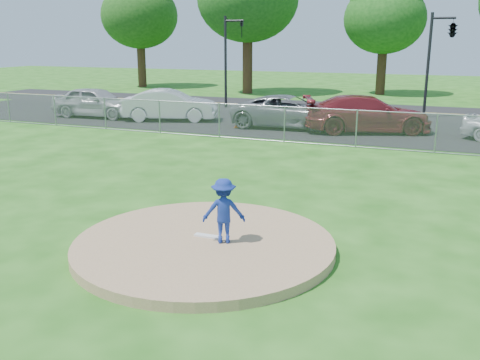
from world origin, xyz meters
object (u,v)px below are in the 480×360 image
object	(u,v)px
tree_center	(385,8)
parked_car_darkred	(367,114)
pitcher	(224,211)
traffic_signal_center	(450,31)
parked_car_silver	(96,102)
traffic_signal_left	(229,53)
parked_car_gray	(289,112)
parked_car_white	(170,105)
tree_far_left	(139,5)
traffic_cone	(239,120)

from	to	relation	value
tree_center	parked_car_darkred	world-z (taller)	tree_center
pitcher	parked_car_darkred	xyz separation A→B (m)	(0.39, 15.76, -0.01)
pitcher	traffic_signal_center	bearing A→B (deg)	-121.45
tree_center	parked_car_darkred	xyz separation A→B (m)	(1.81, -18.18, -5.61)
parked_car_silver	traffic_signal_left	bearing A→B (deg)	-40.35
parked_car_gray	parked_car_darkred	world-z (taller)	parked_car_darkred
pitcher	parked_car_white	bearing A→B (deg)	-79.78
tree_far_left	parked_car_darkred	bearing A→B (deg)	-36.97
traffic_signal_left	pitcher	bearing A→B (deg)	-67.28
pitcher	parked_car_silver	xyz separation A→B (m)	(-14.34, 15.16, -0.03)
tree_far_left	parked_car_white	world-z (taller)	tree_far_left
tree_far_left	traffic_signal_center	xyz separation A→B (m)	(25.97, -11.00, -2.45)
traffic_signal_center	pitcher	xyz separation A→B (m)	(-3.55, -21.93, -3.74)
traffic_signal_center	parked_car_silver	world-z (taller)	traffic_signal_center
traffic_signal_center	tree_far_left	bearing A→B (deg)	157.04
traffic_signal_center	parked_car_silver	distance (m)	19.49
parked_car_silver	parked_car_darkred	xyz separation A→B (m)	(14.73, 0.60, 0.01)
pitcher	parked_car_gray	distance (m)	16.00
tree_far_left	parked_car_gray	distance (m)	26.50
traffic_cone	parked_car_white	world-z (taller)	parked_car_white
tree_center	traffic_cone	xyz separation A→B (m)	(-4.24, -19.14, -6.11)
traffic_signal_center	parked_car_white	size ratio (longest dim) A/B	1.13
traffic_cone	parked_car_silver	xyz separation A→B (m)	(-8.68, 0.36, 0.49)
pitcher	parked_car_gray	xyz separation A→B (m)	(-3.33, 15.65, -0.08)
traffic_cone	traffic_signal_left	bearing A→B (deg)	116.28
traffic_signal_center	parked_car_white	bearing A→B (deg)	-154.67
parked_car_darkred	parked_car_silver	bearing A→B (deg)	71.56
traffic_signal_center	parked_car_gray	xyz separation A→B (m)	(-6.88, -6.28, -3.82)
traffic_signal_left	parked_car_white	size ratio (longest dim) A/B	1.13
traffic_signal_center	traffic_cone	distance (m)	12.40
traffic_signal_center	parked_car_darkred	world-z (taller)	traffic_signal_center
traffic_signal_left	parked_car_gray	size ratio (longest dim) A/B	0.99
parked_car_gray	parked_car_darkred	xyz separation A→B (m)	(3.73, 0.10, 0.07)
parked_car_silver	parked_car_white	size ratio (longest dim) A/B	0.99
parked_car_silver	parked_car_white	bearing A→B (deg)	-87.88
tree_far_left	parked_car_white	bearing A→B (deg)	-54.23
tree_far_left	parked_car_darkred	world-z (taller)	tree_far_left
parked_car_silver	pitcher	bearing A→B (deg)	-139.68
parked_car_white	parked_car_darkred	world-z (taller)	parked_car_darkred
parked_car_silver	tree_center	bearing A→B (deg)	-37.61
tree_center	tree_far_left	bearing A→B (deg)	-177.27
tree_center	traffic_signal_left	xyz separation A→B (m)	(-7.76, -12.00, -3.11)
tree_far_left	traffic_signal_left	xyz separation A→B (m)	(13.24, -11.00, -3.70)
parked_car_silver	parked_car_gray	bearing A→B (deg)	-90.52
parked_car_darkred	parked_car_gray	bearing A→B (deg)	70.83
traffic_cone	parked_car_white	distance (m)	4.34
tree_far_left	traffic_signal_center	distance (m)	28.31
traffic_signal_left	pitcher	world-z (taller)	traffic_signal_left
tree_far_left	parked_car_silver	size ratio (longest dim) A/B	2.19
traffic_signal_center	pitcher	bearing A→B (deg)	-99.19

